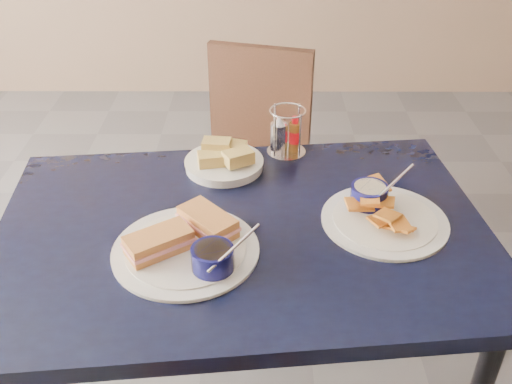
{
  "coord_description": "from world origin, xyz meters",
  "views": [
    {
      "loc": [
        0.19,
        -1.09,
        1.55
      ],
      "look_at": [
        0.19,
        0.01,
        0.82
      ],
      "focal_mm": 40.0,
      "sensor_mm": 36.0,
      "label": 1
    }
  ],
  "objects_px": {
    "chair_far": "(248,145)",
    "dining_table": "(243,250)",
    "bread_basket": "(224,160)",
    "plantain_plate": "(379,211)",
    "sandwich_plate": "(189,243)",
    "condiment_caddy": "(285,135)"
  },
  "relations": [
    {
      "from": "chair_far",
      "to": "dining_table",
      "type": "bearing_deg",
      "value": -89.84
    },
    {
      "from": "bread_basket",
      "to": "plantain_plate",
      "type": "bearing_deg",
      "value": -31.11
    },
    {
      "from": "sandwich_plate",
      "to": "condiment_caddy",
      "type": "bearing_deg",
      "value": 63.16
    },
    {
      "from": "bread_basket",
      "to": "condiment_caddy",
      "type": "relative_size",
      "value": 1.54
    },
    {
      "from": "chair_far",
      "to": "plantain_plate",
      "type": "xyz_separation_m",
      "value": [
        0.33,
        -0.84,
        0.28
      ]
    },
    {
      "from": "dining_table",
      "to": "condiment_caddy",
      "type": "distance_m",
      "value": 0.39
    },
    {
      "from": "sandwich_plate",
      "to": "bread_basket",
      "type": "bearing_deg",
      "value": 80.76
    },
    {
      "from": "dining_table",
      "to": "condiment_caddy",
      "type": "xyz_separation_m",
      "value": [
        0.11,
        0.35,
        0.13
      ]
    },
    {
      "from": "sandwich_plate",
      "to": "plantain_plate",
      "type": "height_order",
      "value": "same"
    },
    {
      "from": "chair_far",
      "to": "plantain_plate",
      "type": "bearing_deg",
      "value": -68.85
    },
    {
      "from": "sandwich_plate",
      "to": "condiment_caddy",
      "type": "height_order",
      "value": "condiment_caddy"
    },
    {
      "from": "dining_table",
      "to": "plantain_plate",
      "type": "relative_size",
      "value": 4.08
    },
    {
      "from": "chair_far",
      "to": "condiment_caddy",
      "type": "height_order",
      "value": "condiment_caddy"
    },
    {
      "from": "chair_far",
      "to": "sandwich_plate",
      "type": "height_order",
      "value": "sandwich_plate"
    },
    {
      "from": "chair_far",
      "to": "plantain_plate",
      "type": "relative_size",
      "value": 2.86
    },
    {
      "from": "chair_far",
      "to": "bread_basket",
      "type": "height_order",
      "value": "chair_far"
    },
    {
      "from": "chair_far",
      "to": "condiment_caddy",
      "type": "relative_size",
      "value": 6.24
    },
    {
      "from": "condiment_caddy",
      "to": "plantain_plate",
      "type": "bearing_deg",
      "value": -56.01
    },
    {
      "from": "chair_far",
      "to": "sandwich_plate",
      "type": "distance_m",
      "value": 1.02
    },
    {
      "from": "sandwich_plate",
      "to": "chair_far",
      "type": "bearing_deg",
      "value": 83.41
    },
    {
      "from": "dining_table",
      "to": "condiment_caddy",
      "type": "bearing_deg",
      "value": 72.62
    },
    {
      "from": "sandwich_plate",
      "to": "condiment_caddy",
      "type": "relative_size",
      "value": 2.4
    }
  ]
}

